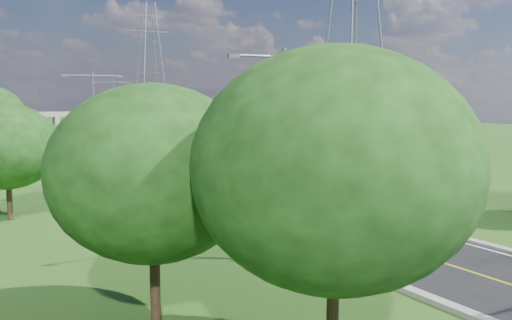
% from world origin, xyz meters
% --- Properties ---
extents(ground, '(260.00, 260.00, 0.00)m').
position_xyz_m(ground, '(0.00, 60.00, 0.00)').
color(ground, '#274A14').
rests_on(ground, ground).
extents(road, '(8.00, 150.00, 0.06)m').
position_xyz_m(road, '(0.00, 66.00, 0.03)').
color(road, black).
rests_on(road, ground).
extents(curb_left, '(0.50, 150.00, 0.22)m').
position_xyz_m(curb_left, '(-4.25, 66.00, 0.11)').
color(curb_left, gray).
rests_on(curb_left, ground).
extents(curb_right, '(0.50, 150.00, 0.22)m').
position_xyz_m(curb_right, '(4.25, 66.00, 0.11)').
color(curb_right, gray).
rests_on(curb_right, ground).
extents(speed_limit_sign, '(0.55, 0.09, 2.40)m').
position_xyz_m(speed_limit_sign, '(5.20, 37.98, 1.60)').
color(speed_limit_sign, slate).
rests_on(speed_limit_sign, ground).
extents(overpass, '(30.00, 3.00, 3.20)m').
position_xyz_m(overpass, '(0.00, 140.00, 2.41)').
color(overpass, gray).
rests_on(overpass, ground).
extents(streetlight_near_left, '(5.90, 0.25, 10.00)m').
position_xyz_m(streetlight_near_left, '(-6.00, 12.00, 5.94)').
color(streetlight_near_left, slate).
rests_on(streetlight_near_left, ground).
extents(streetlight_mid_left, '(5.90, 0.25, 10.00)m').
position_xyz_m(streetlight_mid_left, '(-6.00, 45.00, 5.94)').
color(streetlight_mid_left, slate).
rests_on(streetlight_mid_left, ground).
extents(streetlight_far_right, '(5.90, 0.25, 10.00)m').
position_xyz_m(streetlight_far_right, '(6.00, 78.00, 5.94)').
color(streetlight_far_right, slate).
rests_on(streetlight_far_right, ground).
extents(power_tower_near, '(9.00, 6.40, 28.00)m').
position_xyz_m(power_tower_near, '(22.00, 40.00, 14.01)').
color(power_tower_near, slate).
rests_on(power_tower_near, ground).
extents(power_tower_far, '(9.00, 6.40, 28.00)m').
position_xyz_m(power_tower_far, '(26.00, 115.00, 14.01)').
color(power_tower_far, slate).
rests_on(power_tower_far, ground).
extents(tree_la, '(7.14, 7.14, 8.30)m').
position_xyz_m(tree_la, '(-14.00, 8.00, 5.27)').
color(tree_la, black).
rests_on(tree_la, ground).
extents(tree_lb, '(6.30, 6.30, 7.33)m').
position_xyz_m(tree_lb, '(-16.00, 28.00, 4.64)').
color(tree_lb, black).
rests_on(tree_lb, ground).
extents(tree_lf, '(7.98, 7.98, 9.28)m').
position_xyz_m(tree_lf, '(-11.00, 2.00, 5.89)').
color(tree_lf, black).
rests_on(tree_lf, ground).
extents(tree_rb, '(6.72, 6.72, 7.82)m').
position_xyz_m(tree_rb, '(16.00, 30.00, 4.95)').
color(tree_rb, black).
rests_on(tree_rb, ground).
extents(tree_rc, '(5.88, 5.88, 6.84)m').
position_xyz_m(tree_rc, '(15.00, 52.00, 4.33)').
color(tree_rc, black).
rests_on(tree_rc, ground).
extents(tree_rd, '(7.14, 7.14, 8.30)m').
position_xyz_m(tree_rd, '(17.00, 76.00, 5.27)').
color(tree_rd, black).
rests_on(tree_rd, ground).
extents(tree_re, '(5.46, 5.46, 6.35)m').
position_xyz_m(tree_re, '(14.50, 100.00, 4.02)').
color(tree_re, black).
rests_on(tree_re, ground).
extents(tree_rf, '(6.30, 6.30, 7.33)m').
position_xyz_m(tree_rf, '(18.00, 120.00, 4.64)').
color(tree_rf, black).
rests_on(tree_rf, ground).
extents(bus_outbound, '(4.30, 11.26, 3.06)m').
position_xyz_m(bus_outbound, '(3.01, 34.65, 1.59)').
color(bus_outbound, white).
rests_on(bus_outbound, road).
extents(bus_inbound, '(3.30, 9.78, 2.67)m').
position_xyz_m(bus_inbound, '(-2.74, 31.88, 1.40)').
color(bus_inbound, white).
rests_on(bus_inbound, road).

